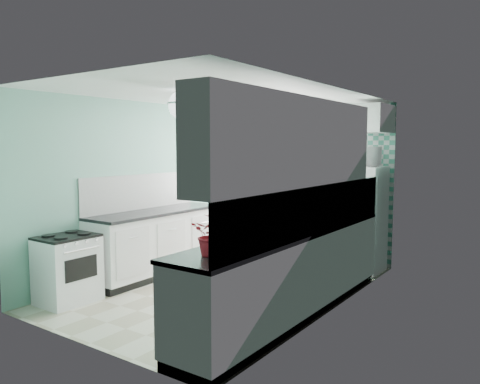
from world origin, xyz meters
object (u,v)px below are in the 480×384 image
Objects in this scene: fruit_bowl at (238,244)px; microwave at (360,156)px; ceiling_light at (183,105)px; stove at (68,268)px; potted_plant at (213,234)px; fridge at (359,219)px; sink at (332,220)px.

fruit_bowl is 3.34m from microwave.
stove is (-1.20, -0.75, -1.91)m from ceiling_light.
fruit_bowl is 0.39m from potted_plant.
ceiling_light is 1.97m from potted_plant.
fridge is 4.10m from stove.
potted_plant is at bearing -90.00° from fruit_bowl.
microwave reaches higher than stove.
fridge is at bearing 53.78° from stove.
stove is (-2.31, -3.37, -0.36)m from fridge.
potted_plant reaches higher than fruit_bowl.
fridge is at bearing 91.43° from potted_plant.
sink is at bearing 95.35° from microwave.
potted_plant is 0.70× the size of microwave.
fridge is 2.94× the size of sink.
sink reaches higher than fruit_bowl.
microwave is at bearing 53.78° from stove.
fridge is at bearing 91.59° from fruit_bowl.
potted_plant is at bearing 92.26° from microwave.
sink is 2.07m from fruit_bowl.
fruit_bowl is at bearing 0.85° from stove.
fruit_bowl is at bearing -27.86° from ceiling_light.
stove is 4.28m from microwave.
microwave is at bearing 54.96° from fridge.
sink is at bearing 89.88° from fruit_bowl.
stove is 3.04× the size of fruit_bowl.
ceiling_light is 1.35× the size of fruit_bowl.
fridge is at bearing 67.08° from ceiling_light.
fruit_bowl is 0.49× the size of microwave.
potted_plant is at bearing -39.78° from ceiling_light.
stove is 1.50× the size of microwave.
stove is 1.48× the size of sink.
sink is at bearing 40.38° from stove.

